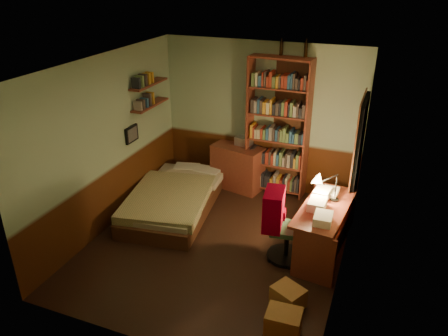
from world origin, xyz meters
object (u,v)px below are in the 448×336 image
(desk, at_px, (322,230))
(office_chair, at_px, (288,225))
(dresser, at_px, (237,167))
(cardboard_box_a, at_px, (283,323))
(bed, at_px, (174,192))
(bookshelf, at_px, (278,129))
(cardboard_box_b, at_px, (288,297))
(mini_stereo, at_px, (244,141))
(desk_lamp, at_px, (337,181))

(desk, xyz_separation_m, office_chair, (-0.43, -0.30, 0.16))
(dresser, xyz_separation_m, cardboard_box_a, (1.65, -3.10, -0.26))
(bed, xyz_separation_m, bookshelf, (1.38, 1.20, 0.87))
(cardboard_box_a, bearing_deg, cardboard_box_b, 96.96)
(dresser, relative_size, bookshelf, 0.38)
(dresser, xyz_separation_m, bookshelf, (0.68, 0.09, 0.80))
(dresser, distance_m, mini_stereo, 0.49)
(desk_lamp, bearing_deg, mini_stereo, 143.61)
(bed, distance_m, cardboard_box_b, 2.78)
(desk_lamp, xyz_separation_m, cardboard_box_b, (-0.26, -1.43, -0.91))
(dresser, relative_size, cardboard_box_a, 2.36)
(bed, distance_m, cardboard_box_a, 3.08)
(desk, bearing_deg, cardboard_box_b, -92.18)
(bookshelf, distance_m, office_chair, 2.07)
(bed, xyz_separation_m, mini_stereo, (0.77, 1.24, 0.55))
(desk, bearing_deg, cardboard_box_a, -88.16)
(mini_stereo, height_order, cardboard_box_b, mini_stereo)
(bed, height_order, desk_lamp, desk_lamp)
(cardboard_box_b, bearing_deg, cardboard_box_a, -83.04)
(dresser, distance_m, desk_lamp, 2.32)
(desk, bearing_deg, bed, 178.31)
(mini_stereo, bearing_deg, cardboard_box_a, -54.21)
(dresser, distance_m, desk, 2.29)
(mini_stereo, bearing_deg, desk_lamp, -27.38)
(bed, bearing_deg, mini_stereo, 50.74)
(dresser, distance_m, office_chair, 2.22)
(desk, bearing_deg, office_chair, -138.53)
(desk, height_order, office_chair, office_chair)
(dresser, xyz_separation_m, mini_stereo, (0.07, 0.13, 0.47))
(office_chair, bearing_deg, cardboard_box_a, -85.18)
(desk_lamp, bearing_deg, desk, -110.72)
(bed, distance_m, mini_stereo, 1.56)
(bed, height_order, office_chair, office_chair)
(dresser, relative_size, office_chair, 0.84)
(bookshelf, relative_size, cardboard_box_a, 6.30)
(dresser, xyz_separation_m, cardboard_box_b, (1.60, -2.66, -0.27))
(desk, distance_m, desk_lamp, 0.70)
(bookshelf, distance_m, desk_lamp, 1.77)
(desk, height_order, desk_lamp, desk_lamp)
(bed, bearing_deg, bookshelf, 33.52)
(desk, bearing_deg, mini_stereo, 143.26)
(office_chair, bearing_deg, cardboard_box_b, -82.37)
(desk, bearing_deg, dresser, 146.70)
(dresser, relative_size, cardboard_box_b, 2.54)
(cardboard_box_a, relative_size, cardboard_box_b, 1.08)
(bed, height_order, dresser, dresser)
(dresser, distance_m, cardboard_box_b, 3.11)
(mini_stereo, height_order, cardboard_box_a, mini_stereo)
(cardboard_box_b, bearing_deg, desk_lamp, 79.67)
(bookshelf, height_order, office_chair, bookshelf)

